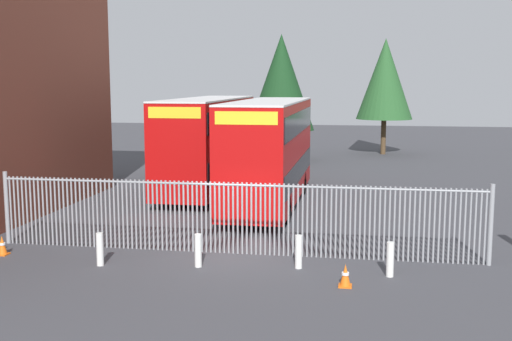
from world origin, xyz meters
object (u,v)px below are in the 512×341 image
(bollard_near_left, at_px, (100,249))
(double_decker_bus_behind_fence_left, at_px, (208,140))
(bollard_center_front, at_px, (198,250))
(traffic_cone_by_gate, at_px, (2,246))
(bollard_near_right, at_px, (299,252))
(double_decker_bus_near_gate, at_px, (270,148))
(traffic_cone_mid_forecourt, at_px, (345,276))
(bollard_far_right, at_px, (390,259))

(bollard_near_left, bearing_deg, double_decker_bus_behind_fence_left, 89.81)
(bollard_near_left, height_order, bollard_center_front, same)
(bollard_center_front, distance_m, traffic_cone_by_gate, 6.17)
(bollard_center_front, relative_size, bollard_near_right, 1.00)
(double_decker_bus_near_gate, height_order, double_decker_bus_behind_fence_left, same)
(double_decker_bus_behind_fence_left, relative_size, traffic_cone_by_gate, 18.32)
(bollard_near_left, xyz_separation_m, bollard_near_right, (5.60, 0.68, 0.00))
(bollard_near_left, height_order, traffic_cone_mid_forecourt, bollard_near_left)
(bollard_near_left, xyz_separation_m, bollard_center_front, (2.79, 0.34, 0.00))
(double_decker_bus_behind_fence_left, relative_size, bollard_far_right, 11.38)
(bollard_near_left, height_order, bollard_far_right, same)
(double_decker_bus_behind_fence_left, bearing_deg, bollard_near_right, -65.17)
(double_decker_bus_near_gate, relative_size, bollard_near_right, 11.38)
(bollard_center_front, relative_size, traffic_cone_by_gate, 1.61)
(double_decker_bus_behind_fence_left, distance_m, bollard_near_left, 12.84)
(double_decker_bus_near_gate, xyz_separation_m, bollard_far_right, (4.63, -9.20, -1.95))
(double_decker_bus_behind_fence_left, relative_size, bollard_center_front, 11.38)
(double_decker_bus_behind_fence_left, xyz_separation_m, bollard_near_right, (5.56, -12.01, -1.95))
(double_decker_bus_behind_fence_left, xyz_separation_m, bollard_near_left, (-0.04, -12.69, -1.95))
(bollard_near_right, relative_size, bollard_far_right, 1.00)
(double_decker_bus_near_gate, distance_m, bollard_center_front, 9.42)
(bollard_far_right, bearing_deg, traffic_cone_mid_forecourt, -137.79)
(double_decker_bus_near_gate, height_order, traffic_cone_by_gate, double_decker_bus_near_gate)
(traffic_cone_by_gate, relative_size, traffic_cone_mid_forecourt, 1.00)
(bollard_center_front, bearing_deg, bollard_near_right, 6.84)
(double_decker_bus_near_gate, bearing_deg, traffic_cone_by_gate, -127.35)
(bollard_far_right, bearing_deg, traffic_cone_by_gate, 178.86)
(bollard_far_right, xyz_separation_m, traffic_cone_mid_forecourt, (-1.16, -1.05, -0.19))
(double_decker_bus_near_gate, bearing_deg, bollard_near_right, -76.46)
(double_decker_bus_near_gate, bearing_deg, traffic_cone_mid_forecourt, -71.28)
(bollard_near_left, relative_size, traffic_cone_mid_forecourt, 1.61)
(bollard_far_right, bearing_deg, double_decker_bus_behind_fence_left, 123.10)
(traffic_cone_by_gate, bearing_deg, bollard_center_front, -2.02)
(double_decker_bus_behind_fence_left, relative_size, bollard_near_left, 11.38)
(bollard_near_left, xyz_separation_m, traffic_cone_mid_forecourt, (6.94, -0.72, -0.19))
(bollard_near_left, distance_m, traffic_cone_mid_forecourt, 6.98)
(bollard_near_left, bearing_deg, bollard_near_right, 6.88)
(bollard_near_right, xyz_separation_m, traffic_cone_by_gate, (-8.98, -0.12, -0.19))
(bollard_far_right, xyz_separation_m, traffic_cone_by_gate, (-11.47, 0.23, -0.19))
(double_decker_bus_near_gate, relative_size, traffic_cone_by_gate, 18.32)
(bollard_far_right, bearing_deg, bollard_near_right, 172.08)
(double_decker_bus_behind_fence_left, bearing_deg, bollard_far_right, -56.90)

